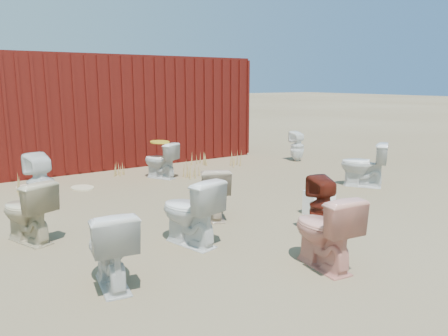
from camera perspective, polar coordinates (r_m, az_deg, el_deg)
ground at (r=6.33m, az=3.04°, el=-5.78°), size 100.00×100.00×0.00m
shipping_container at (r=10.69m, az=-13.99°, el=7.45°), size 6.00×2.40×2.40m
toilet_front_a at (r=4.16m, az=-14.64°, el=-10.02°), size 0.52×0.78×0.74m
toilet_front_pink at (r=4.52m, az=12.95°, el=-7.97°), size 0.53×0.81×0.77m
toilet_front_c at (r=5.02m, az=-4.51°, el=-5.67°), size 0.62×0.86×0.79m
toilet_front_maroon at (r=5.45m, az=12.79°, el=-4.88°), size 0.39×0.40×0.73m
toilet_front_e at (r=8.14m, az=17.76°, el=0.42°), size 0.80×0.89×0.79m
toilet_back_a at (r=6.82m, az=-22.85°, el=-1.75°), size 0.44×0.45×0.84m
toilet_back_beige_left at (r=5.57m, az=-24.33°, el=-5.17°), size 0.65×0.83×0.75m
toilet_back_beige_right at (r=5.98m, az=-1.30°, el=-3.19°), size 0.67×0.81×0.72m
toilet_back_yellowlid at (r=8.52m, az=-8.32°, el=0.98°), size 0.66×0.78×0.70m
toilet_back_e at (r=10.40m, az=9.55°, el=2.82°), size 0.33×0.34×0.70m
yellow_lid at (r=8.46m, az=-8.39°, el=3.38°), size 0.35×0.44×0.02m
loose_tank at (r=6.40m, az=12.35°, el=-4.20°), size 0.52×0.24×0.35m
loose_lid_near at (r=8.45m, az=-24.23°, el=-2.32°), size 0.43×0.53×0.02m
loose_lid_far at (r=8.07m, az=-18.00°, el=-2.47°), size 0.47×0.54×0.02m
weed_clump_a at (r=8.01m, az=-24.50°, el=-1.91°), size 0.36×0.36×0.33m
weed_clump_b at (r=8.56m, az=-4.00°, el=-0.19°), size 0.32×0.32×0.31m
weed_clump_c at (r=9.67m, az=1.72°, el=1.24°), size 0.36×0.36×0.34m
weed_clump_d at (r=9.03m, az=-13.59°, el=0.01°), size 0.30×0.30×0.28m
weed_clump_e at (r=9.83m, az=-3.18°, el=1.32°), size 0.34×0.34×0.31m
weed_clump_f at (r=8.61m, az=16.71°, el=-0.86°), size 0.28×0.28×0.23m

